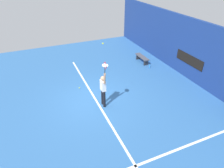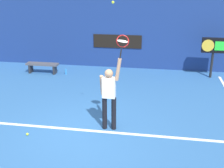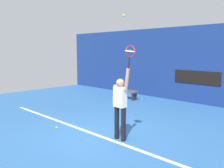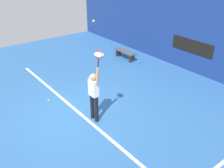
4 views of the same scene
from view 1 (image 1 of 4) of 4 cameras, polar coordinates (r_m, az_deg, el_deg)
name	(u,v)px [view 1 (image 1 of 4)]	position (r m, az deg, el deg)	size (l,w,h in m)	color
ground_plane	(93,100)	(10.60, -5.38, -4.51)	(18.00, 18.00, 0.00)	#2D609E
back_wall	(193,51)	(12.80, 22.36, 8.92)	(18.00, 0.20, 3.57)	navy
sponsor_banner_center	(189,60)	(12.92, 21.47, 6.56)	(2.20, 0.03, 0.60)	black
court_baseline	(95,99)	(10.62, -4.86, -4.36)	(10.00, 0.10, 0.01)	white
court_sideline	(178,149)	(8.52, 18.61, -17.48)	(0.10, 7.00, 0.01)	white
tennis_player	(103,89)	(9.59, -2.57, -1.34)	(0.57, 0.31, 1.99)	black
tennis_racket	(105,66)	(8.63, -2.01, 5.24)	(0.36, 0.27, 0.62)	black
tennis_ball	(103,43)	(8.47, -2.64, 11.64)	(0.07, 0.07, 0.07)	#CCE033
court_bench	(142,58)	(14.63, 8.71, 7.52)	(1.40, 0.36, 0.45)	#4C4C51
water_bottle	(150,66)	(13.94, 10.82, 5.04)	(0.07, 0.07, 0.24)	#338CD8
spare_ball	(79,88)	(11.61, -9.43, -1.08)	(0.07, 0.07, 0.07)	#CCE033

